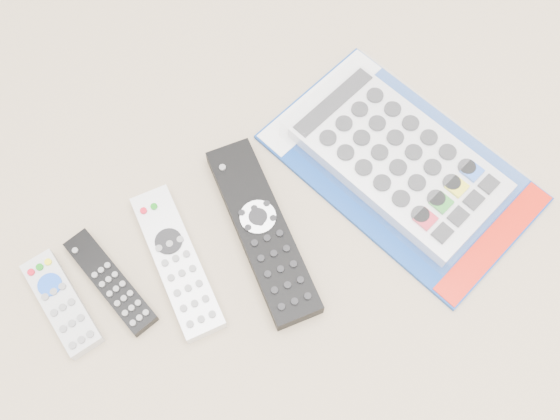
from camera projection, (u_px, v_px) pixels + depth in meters
remote_small_grey at (62, 303)px, 0.77m from camera, size 0.04×0.14×0.02m
remote_slim_black at (111, 282)px, 0.78m from camera, size 0.05×0.16×0.02m
remote_silver_dvd at (177, 262)px, 0.79m from camera, size 0.08×0.21×0.02m
remote_large_black at (262, 230)px, 0.81m from camera, size 0.11×0.26×0.03m
jumbo_remote_packaged at (400, 159)px, 0.84m from camera, size 0.28×0.39×0.05m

